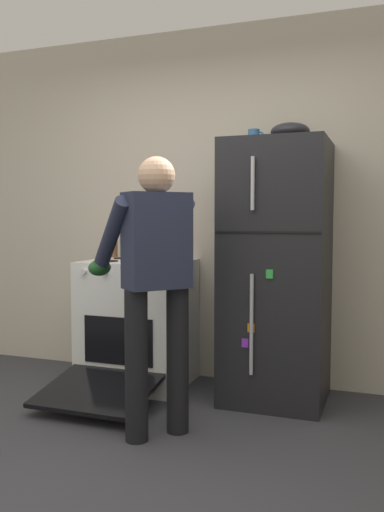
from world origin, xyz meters
TOP-DOWN VIEW (x-y plane):
  - ground at (0.00, 0.00)m, footprint 8.00×8.00m
  - kitchen_wall_back at (0.00, 1.95)m, footprint 6.00×0.10m
  - refrigerator at (0.48, 1.57)m, footprint 0.68×0.72m
  - stove_range at (-0.57, 1.55)m, footprint 0.76×1.23m
  - person_cook at (-0.06, 0.72)m, footprint 0.68×0.71m
  - red_pot at (-0.41, 1.52)m, footprint 0.36×0.26m
  - coffee_mug at (0.30, 1.62)m, footprint 0.11×0.08m
  - pepper_mill at (-0.87, 1.77)m, footprint 0.05×0.05m
  - mixing_bowl at (0.56, 1.57)m, footprint 0.26×0.26m

SIDE VIEW (x-z plane):
  - ground at x=0.00m, z-range 0.00..0.00m
  - stove_range at x=-0.57m, z-range -0.01..0.93m
  - refrigerator at x=0.48m, z-range 0.00..1.77m
  - person_cook at x=-0.06m, z-range 0.16..1.76m
  - red_pot at x=-0.41m, z-range 0.94..1.07m
  - pepper_mill at x=-0.87m, z-range 0.94..1.13m
  - kitchen_wall_back at x=0.00m, z-range 0.00..2.70m
  - coffee_mug at x=0.30m, z-range 1.77..1.87m
  - mixing_bowl at x=0.56m, z-range 1.77..1.89m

